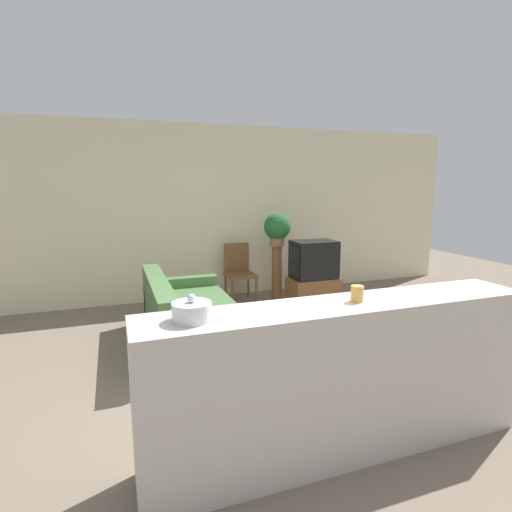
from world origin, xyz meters
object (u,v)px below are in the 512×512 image
potted_plant (277,228)px  decorative_bowl (192,311)px  television (313,259)px  wooden_chair (239,270)px  couch (190,319)px

potted_plant → decorative_bowl: potted_plant is taller
television → wooden_chair: (-0.93, 0.68, -0.22)m
wooden_chair → decorative_bowl: bearing=-111.2°
television → wooden_chair: size_ratio=0.73×
wooden_chair → potted_plant: (0.55, -0.21, 0.66)m
couch → decorative_bowl: decorative_bowl is taller
potted_plant → decorative_bowl: bearing=-119.7°
couch → television: 2.16m
potted_plant → decorative_bowl: 3.98m
couch → potted_plant: bearing=38.1°
television → potted_plant: potted_plant is taller
couch → potted_plant: potted_plant is taller
decorative_bowl → couch: bearing=80.3°
couch → wooden_chair: (1.04, 1.46, 0.21)m
couch → wooden_chair: 1.81m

